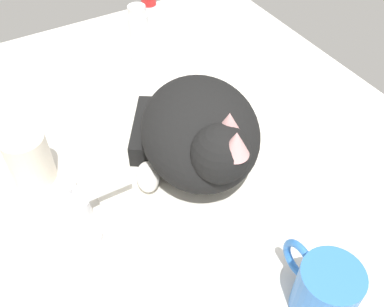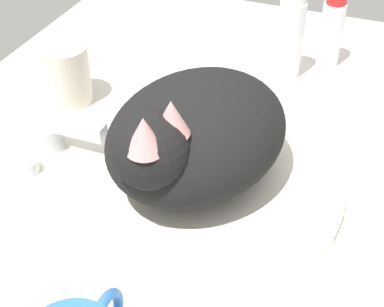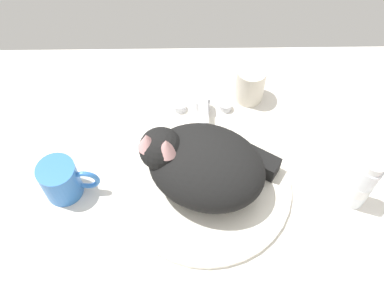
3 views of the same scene
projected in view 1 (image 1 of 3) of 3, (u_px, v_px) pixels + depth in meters
ground_plane at (199, 171)px, 73.81cm from camera, size 110.00×82.50×3.00cm
sink_basin at (199, 162)px, 72.31cm from camera, size 35.29×35.29×1.20cm
faucet at (86, 202)px, 64.26cm from camera, size 13.53×10.14×5.48cm
cat at (200, 133)px, 66.36cm from camera, size 29.85×25.60×15.59cm
coffee_mug at (324, 290)px, 52.60cm from camera, size 11.71×7.62×8.53cm
rinse_cup at (29, 158)px, 67.69cm from camera, size 6.81×6.81×8.82cm
toothpaste_bottle at (140, 41)px, 87.31cm from camera, size 4.12×4.12×14.04cm
mouthwash_bottle at (151, 25)px, 93.38cm from camera, size 3.72×3.72×12.22cm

